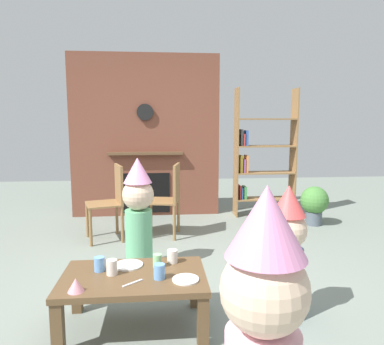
{
  "coord_description": "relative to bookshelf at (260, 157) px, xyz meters",
  "views": [
    {
      "loc": [
        -0.15,
        -2.86,
        1.4
      ],
      "look_at": [
        0.15,
        0.4,
        0.94
      ],
      "focal_mm": 33.75,
      "sensor_mm": 36.0,
      "label": 1
    }
  ],
  "objects": [
    {
      "name": "ground_plane",
      "position": [
        -1.36,
        -2.4,
        -0.88
      ],
      "size": [
        12.0,
        12.0,
        0.0
      ],
      "primitive_type": "plane",
      "color": "gray"
    },
    {
      "name": "brick_fireplace_feature",
      "position": [
        -1.71,
        0.2,
        0.31
      ],
      "size": [
        2.2,
        0.28,
        2.4
      ],
      "color": "brown",
      "rests_on": "ground_plane"
    },
    {
      "name": "bookshelf",
      "position": [
        0.0,
        0.0,
        0.0
      ],
      "size": [
        0.9,
        0.28,
        1.9
      ],
      "color": "olive",
      "rests_on": "ground_plane"
    },
    {
      "name": "coffee_table",
      "position": [
        -1.69,
        -2.93,
        -0.56
      ],
      "size": [
        0.97,
        0.6,
        0.38
      ],
      "color": "brown",
      "rests_on": "ground_plane"
    },
    {
      "name": "paper_cup_near_left",
      "position": [
        -1.52,
        -3.0,
        -0.45
      ],
      "size": [
        0.07,
        0.07,
        0.1
      ],
      "primitive_type": "cylinder",
      "color": "#669EE0",
      "rests_on": "coffee_table"
    },
    {
      "name": "paper_cup_near_right",
      "position": [
        -1.42,
        -2.74,
        -0.45
      ],
      "size": [
        0.08,
        0.08,
        0.09
      ],
      "primitive_type": "cylinder",
      "color": "silver",
      "rests_on": "coffee_table"
    },
    {
      "name": "paper_cup_center",
      "position": [
        -1.93,
        -2.84,
        -0.45
      ],
      "size": [
        0.07,
        0.07,
        0.1
      ],
      "primitive_type": "cylinder",
      "color": "#669EE0",
      "rests_on": "coffee_table"
    },
    {
      "name": "paper_cup_far_left",
      "position": [
        -1.84,
        -2.91,
        -0.45
      ],
      "size": [
        0.07,
        0.07,
        0.1
      ],
      "primitive_type": "cylinder",
      "color": "silver",
      "rests_on": "coffee_table"
    },
    {
      "name": "paper_cup_far_right",
      "position": [
        -1.53,
        -2.81,
        -0.45
      ],
      "size": [
        0.06,
        0.06,
        0.09
      ],
      "primitive_type": "cylinder",
      "color": "#8CD18C",
      "rests_on": "coffee_table"
    },
    {
      "name": "paper_plate_front",
      "position": [
        -1.74,
        -2.77,
        -0.49
      ],
      "size": [
        0.21,
        0.21,
        0.01
      ],
      "primitive_type": "cylinder",
      "color": "white",
      "rests_on": "coffee_table"
    },
    {
      "name": "paper_plate_rear",
      "position": [
        -1.35,
        -3.05,
        -0.49
      ],
      "size": [
        0.17,
        0.17,
        0.01
      ],
      "primitive_type": "cylinder",
      "color": "white",
      "rests_on": "coffee_table"
    },
    {
      "name": "birthday_cake_slice",
      "position": [
        -2.02,
        -3.14,
        -0.46
      ],
      "size": [
        0.1,
        0.1,
        0.08
      ],
      "primitive_type": "cone",
      "color": "pink",
      "rests_on": "coffee_table"
    },
    {
      "name": "table_fork",
      "position": [
        -1.69,
        -3.06,
        -0.5
      ],
      "size": [
        0.13,
        0.11,
        0.01
      ],
      "primitive_type": "cube",
      "rotation": [
        0.0,
        0.0,
        0.68
      ],
      "color": "silver",
      "rests_on": "coffee_table"
    },
    {
      "name": "child_with_cone_hat",
      "position": [
        -1.14,
        -4.06,
        -0.25
      ],
      "size": [
        0.33,
        0.33,
        1.18
      ],
      "rotation": [
        0.0,
        0.0,
        2.03
      ],
      "color": "#EAB2C6",
      "rests_on": "ground_plane"
    },
    {
      "name": "child_in_pink",
      "position": [
        -0.62,
        -2.89,
        -0.37
      ],
      "size": [
        0.27,
        0.27,
        0.97
      ],
      "rotation": [
        0.0,
        0.0,
        -3.1
      ],
      "color": "#4C7FC6",
      "rests_on": "ground_plane"
    },
    {
      "name": "child_by_the_chairs",
      "position": [
        -1.71,
        -1.89,
        -0.31
      ],
      "size": [
        0.3,
        0.3,
        1.08
      ],
      "rotation": [
        0.0,
        0.0,
        -1.55
      ],
      "color": "#66B27F",
      "rests_on": "ground_plane"
    },
    {
      "name": "dining_chair_left",
      "position": [
        -2.08,
        -0.97,
        -0.37
      ],
      "size": [
        0.5,
        0.5,
        0.9
      ],
      "rotation": [
        0.0,
        0.0,
        3.43
      ],
      "color": "olive",
      "rests_on": "ground_plane"
    },
    {
      "name": "dining_chair_middle",
      "position": [
        -1.39,
        -0.91,
        -0.37
      ],
      "size": [
        0.47,
        0.47,
        0.9
      ],
      "rotation": [
        0.0,
        0.0,
        2.95
      ],
      "color": "olive",
      "rests_on": "ground_plane"
    },
    {
      "name": "potted_plant_tall",
      "position": [
        0.61,
        -0.6,
        -0.57
      ],
      "size": [
        0.38,
        0.38,
        0.53
      ],
      "color": "#4C5660",
      "rests_on": "ground_plane"
    }
  ]
}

